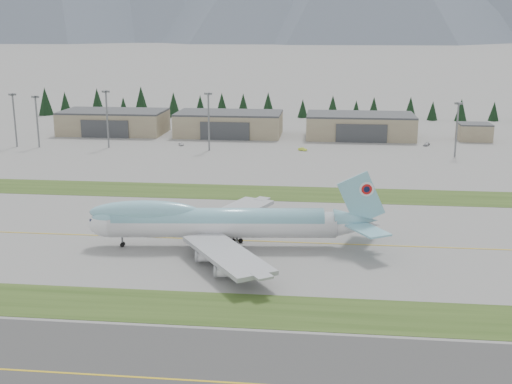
# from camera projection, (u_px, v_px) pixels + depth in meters

# --- Properties ---
(ground) EXTENTS (7000.00, 7000.00, 0.00)m
(ground) POSITION_uv_depth(u_px,v_px,m) (198.00, 239.00, 152.03)
(ground) COLOR slate
(ground) RESTS_ON ground
(grass_strip_near) EXTENTS (400.00, 14.00, 0.08)m
(grass_strip_near) POSITION_uv_depth(u_px,v_px,m) (157.00, 306.00, 115.45)
(grass_strip_near) COLOR #2E4619
(grass_strip_near) RESTS_ON ground
(grass_strip_far) EXTENTS (400.00, 18.00, 0.08)m
(grass_strip_far) POSITION_uv_depth(u_px,v_px,m) (227.00, 192.00, 195.35)
(grass_strip_far) COLOR #2E4619
(grass_strip_far) RESTS_ON ground
(asphalt_taxiway) EXTENTS (400.00, 32.00, 0.04)m
(asphalt_taxiway) POSITION_uv_depth(u_px,v_px,m) (114.00, 376.00, 92.34)
(asphalt_taxiway) COLOR #3A3A3A
(asphalt_taxiway) RESTS_ON ground
(taxiway_line_main) EXTENTS (400.00, 0.40, 0.02)m
(taxiway_line_main) POSITION_uv_depth(u_px,v_px,m) (198.00, 239.00, 152.03)
(taxiway_line_main) COLOR gold
(taxiway_line_main) RESTS_ON ground
(taxiway_line_near) EXTENTS (400.00, 0.40, 0.02)m
(taxiway_line_near) POSITION_uv_depth(u_px,v_px,m) (114.00, 376.00, 92.34)
(taxiway_line_near) COLOR gold
(taxiway_line_near) RESTS_ON ground
(boeing_747_freighter) EXTENTS (68.08, 58.42, 17.90)m
(boeing_747_freighter) POSITION_uv_depth(u_px,v_px,m) (219.00, 222.00, 145.21)
(boeing_747_freighter) COLOR silver
(boeing_747_freighter) RESTS_ON ground
(hangar_left) EXTENTS (48.00, 26.60, 10.80)m
(hangar_left) POSITION_uv_depth(u_px,v_px,m) (114.00, 122.00, 302.31)
(hangar_left) COLOR gray
(hangar_left) RESTS_ON ground
(hangar_center) EXTENTS (48.00, 26.60, 10.80)m
(hangar_center) POSITION_uv_depth(u_px,v_px,m) (229.00, 124.00, 296.55)
(hangar_center) COLOR gray
(hangar_center) RESTS_ON ground
(hangar_right) EXTENTS (48.00, 26.60, 10.80)m
(hangar_right) POSITION_uv_depth(u_px,v_px,m) (360.00, 126.00, 290.28)
(hangar_right) COLOR gray
(hangar_right) RESTS_ON ground
(control_shed) EXTENTS (14.00, 12.00, 7.60)m
(control_shed) POSITION_uv_depth(u_px,v_px,m) (474.00, 132.00, 283.62)
(control_shed) COLOR gray
(control_shed) RESTS_ON ground
(floodlight_masts) EXTENTS (182.12, 7.22, 23.65)m
(floodlight_masts) POSITION_uv_depth(u_px,v_px,m) (159.00, 111.00, 259.11)
(floodlight_masts) COLOR slate
(floodlight_masts) RESTS_ON ground
(service_vehicle_a) EXTENTS (2.99, 3.98, 1.26)m
(service_vehicle_a) POSITION_uv_depth(u_px,v_px,m) (181.00, 145.00, 272.21)
(service_vehicle_a) COLOR silver
(service_vehicle_a) RESTS_ON ground
(service_vehicle_b) EXTENTS (3.95, 3.22, 1.26)m
(service_vehicle_b) POSITION_uv_depth(u_px,v_px,m) (303.00, 151.00, 260.64)
(service_vehicle_b) COLOR #BFD836
(service_vehicle_b) RESTS_ON ground
(service_vehicle_c) EXTENTS (3.55, 4.88, 1.31)m
(service_vehicle_c) POSITION_uv_depth(u_px,v_px,m) (426.00, 146.00, 271.69)
(service_vehicle_c) COLOR #A0A1A4
(service_vehicle_c) RESTS_ON ground
(conifer_belt) EXTENTS (270.70, 16.05, 16.22)m
(conifer_belt) POSITION_uv_depth(u_px,v_px,m) (246.00, 105.00, 355.35)
(conifer_belt) COLOR black
(conifer_belt) RESTS_ON ground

